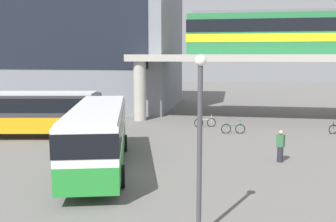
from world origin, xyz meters
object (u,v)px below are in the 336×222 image
at_px(bus_secondary, 21,110).
at_px(bicycle_silver, 205,123).
at_px(bicycle_green, 233,129).
at_px(station_building, 67,33).
at_px(bus_main, 98,130).
at_px(train, 328,32).
at_px(pedestrian_waiting_near_stop, 280,147).

relative_size(bus_secondary, bicycle_silver, 6.50).
bearing_deg(bicycle_silver, bicycle_green, -45.98).
relative_size(station_building, bicycle_green, 14.02).
relative_size(bus_main, bicycle_silver, 6.51).
distance_m(station_building, bus_secondary, 19.71).
height_order(train, bus_secondary, train).
bearing_deg(bicycle_green, bus_main, -123.53).
bearing_deg(bus_secondary, pedestrian_waiting_near_stop, -11.84).
bearing_deg(bicycle_green, pedestrian_waiting_near_stop, -71.38).
bearing_deg(pedestrian_waiting_near_stop, bus_secondary, 168.16).
height_order(station_building, train, station_building).
distance_m(bus_main, bicycle_green, 12.47).
relative_size(station_building, bus_secondary, 2.21).
bearing_deg(bus_main, train, 50.18).
distance_m(train, pedestrian_waiting_near_stop, 17.48).
bearing_deg(station_building, pedestrian_waiting_near_stop, -45.03).
height_order(bicycle_silver, bicycle_green, same).
xyz_separation_m(station_building, bicycle_silver, (16.95, -11.89, -7.97)).
relative_size(train, bicycle_green, 13.85).
relative_size(bicycle_silver, pedestrian_waiting_near_stop, 0.99).
bearing_deg(bus_main, bicycle_green, 56.47).
bearing_deg(station_building, train, -13.89).
height_order(bicycle_green, pedestrian_waiting_near_stop, pedestrian_waiting_near_stop).
bearing_deg(pedestrian_waiting_near_stop, bicycle_silver, 115.91).
xyz_separation_m(station_building, train, (27.23, -6.73, -0.50)).
xyz_separation_m(bicycle_silver, bicycle_green, (2.26, -2.34, 0.00)).
bearing_deg(station_building, bus_main, -63.21).
relative_size(bus_main, bus_secondary, 1.00).
distance_m(bicycle_silver, bicycle_green, 3.26).
xyz_separation_m(bus_secondary, bicycle_green, (14.82, 3.91, -1.63)).
height_order(bus_secondary, bicycle_green, bus_secondary).
bearing_deg(bus_secondary, bicycle_silver, 26.45).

